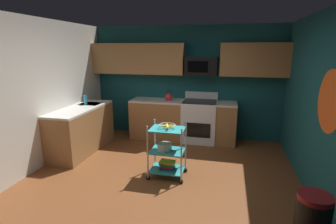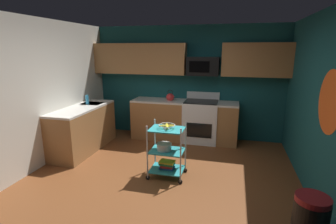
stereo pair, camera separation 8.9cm
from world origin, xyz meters
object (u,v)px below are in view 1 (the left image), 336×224
at_px(fruit_bowl, 167,126).
at_px(book_stack, 167,165).
at_px(oven_range, 199,121).
at_px(rolling_cart, 167,151).
at_px(kettle, 169,97).
at_px(trash_can, 311,224).
at_px(microwave, 201,66).
at_px(mixing_bowl_large, 164,147).
at_px(dish_soap_bottle, 85,100).

bearing_deg(fruit_bowl, book_stack, 75.96).
distance_m(oven_range, rolling_cart, 1.87).
bearing_deg(kettle, trash_can, -54.28).
distance_m(rolling_cart, kettle, 1.96).
bearing_deg(oven_range, trash_can, -64.09).
distance_m(fruit_bowl, kettle, 1.89).
bearing_deg(rolling_cart, oven_range, 80.35).
bearing_deg(microwave, trash_can, -64.83).
relative_size(mixing_bowl_large, trash_can, 0.38).
distance_m(microwave, kettle, 1.01).
distance_m(rolling_cart, mixing_bowl_large, 0.08).
bearing_deg(mixing_bowl_large, book_stack, 0.00).
xyz_separation_m(microwave, mixing_bowl_large, (-0.36, -1.95, -1.18)).
height_order(microwave, dish_soap_bottle, microwave).
bearing_deg(mixing_bowl_large, oven_range, 78.92).
bearing_deg(trash_can, microwave, 115.17).
relative_size(microwave, rolling_cart, 0.77).
bearing_deg(kettle, microwave, 8.55).
bearing_deg(dish_soap_bottle, kettle, 28.78).
bearing_deg(oven_range, dish_soap_bottle, -159.17).
distance_m(mixing_bowl_large, dish_soap_bottle, 2.24).
bearing_deg(microwave, book_stack, -99.12).
xyz_separation_m(microwave, rolling_cart, (-0.31, -1.95, -1.25)).
xyz_separation_m(microwave, kettle, (-0.72, -0.11, -0.70)).
relative_size(fruit_bowl, book_stack, 1.04).
bearing_deg(book_stack, oven_range, 80.35).
relative_size(rolling_cart, book_stack, 3.50).
bearing_deg(trash_can, rolling_cart, 145.27).
relative_size(microwave, kettle, 2.65).
xyz_separation_m(book_stack, kettle, (-0.41, 1.84, 0.80)).
distance_m(microwave, book_stack, 2.48).
xyz_separation_m(oven_range, mixing_bowl_large, (-0.36, -1.84, 0.04)).
relative_size(microwave, dish_soap_bottle, 3.50).
xyz_separation_m(rolling_cart, mixing_bowl_large, (-0.05, 0.00, 0.07)).
bearing_deg(fruit_bowl, mixing_bowl_large, 180.00).
height_order(oven_range, kettle, kettle).
bearing_deg(microwave, rolling_cart, -99.12).
bearing_deg(fruit_bowl, kettle, 102.53).
relative_size(mixing_bowl_large, kettle, 0.95).
height_order(oven_range, mixing_bowl_large, oven_range).
xyz_separation_m(book_stack, dish_soap_bottle, (-2.01, 0.96, 0.82)).
height_order(oven_range, fruit_bowl, oven_range).
bearing_deg(mixing_bowl_large, trash_can, -34.04).
relative_size(book_stack, kettle, 0.99).
height_order(book_stack, dish_soap_bottle, dish_soap_bottle).
bearing_deg(book_stack, kettle, 102.53).
bearing_deg(trash_can, mixing_bowl_large, 145.96).
bearing_deg(dish_soap_bottle, rolling_cart, -25.46).
relative_size(oven_range, dish_soap_bottle, 5.50).
height_order(oven_range, rolling_cart, oven_range).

